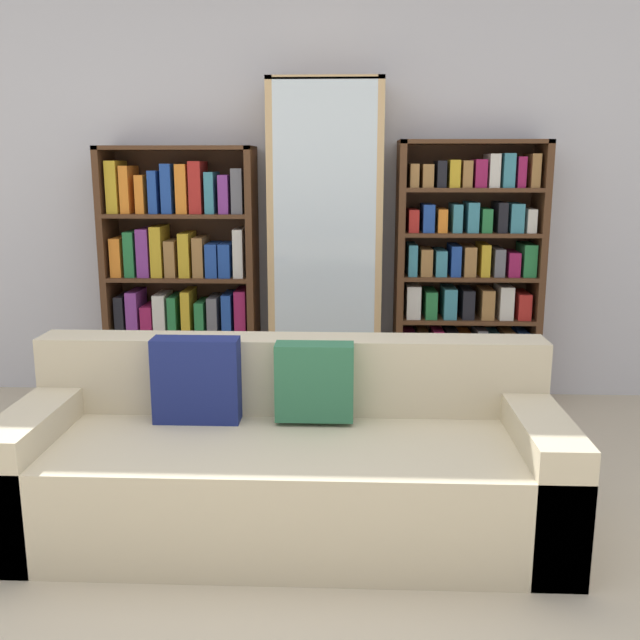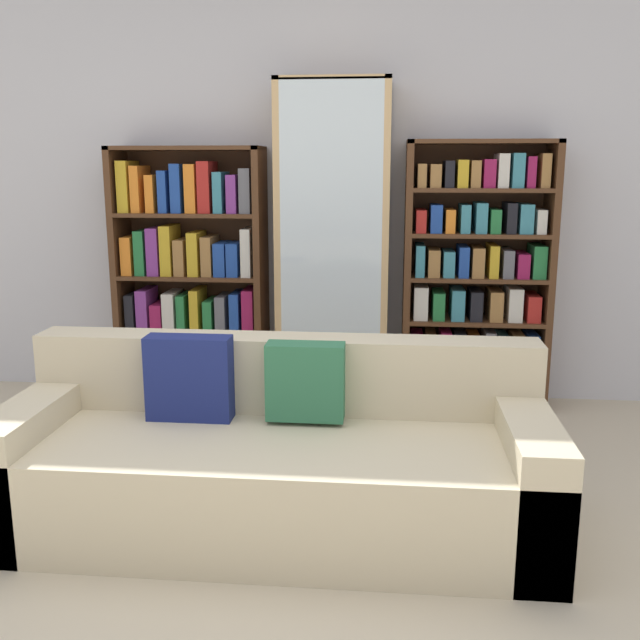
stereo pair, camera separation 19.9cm
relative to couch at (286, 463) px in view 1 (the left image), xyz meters
The scene contains 7 objects.
ground_plane 0.68m from the couch, 94.90° to the right, with size 16.00×16.00×0.00m, color beige.
wall_back 2.11m from the couch, 91.69° to the left, with size 7.03×0.06×2.70m.
couch is the anchor object (origin of this frame).
bookshelf_left 1.85m from the couch, 116.10° to the left, with size 0.93×0.32×1.58m.
display_cabinet 1.74m from the couch, 86.04° to the left, with size 0.67×0.36×1.95m.
bookshelf_right 1.94m from the couch, 58.70° to the left, with size 0.87×0.32×1.61m.
wine_bottle 1.10m from the couch, 47.19° to the left, with size 0.07×0.07×0.34m.
Camera 1 is at (0.31, -2.10, 1.47)m, focal length 40.00 mm.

